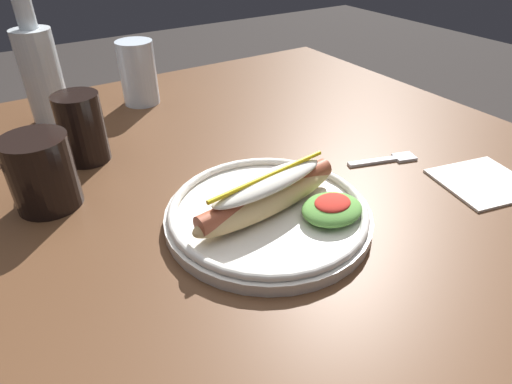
% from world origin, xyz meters
% --- Properties ---
extents(dining_table, '(1.10, 1.02, 0.74)m').
position_xyz_m(dining_table, '(0.00, 0.00, 0.64)').
color(dining_table, '#51331E').
rests_on(dining_table, ground_plane).
extents(hot_dog_plate, '(0.28, 0.28, 0.08)m').
position_xyz_m(hot_dog_plate, '(-0.03, -0.15, 0.76)').
color(hot_dog_plate, silver).
rests_on(hot_dog_plate, dining_table).
extents(fork, '(0.12, 0.05, 0.00)m').
position_xyz_m(fork, '(0.23, -0.12, 0.74)').
color(fork, silver).
rests_on(fork, dining_table).
extents(soda_cup, '(0.09, 0.09, 0.10)m').
position_xyz_m(soda_cup, '(-0.27, 0.05, 0.79)').
color(soda_cup, black).
rests_on(soda_cup, dining_table).
extents(water_cup, '(0.08, 0.08, 0.13)m').
position_xyz_m(water_cup, '(-0.03, 0.35, 0.81)').
color(water_cup, silver).
rests_on(water_cup, dining_table).
extents(extra_cup, '(0.07, 0.07, 0.11)m').
position_xyz_m(extra_cup, '(-0.19, 0.15, 0.80)').
color(extra_cup, black).
rests_on(extra_cup, dining_table).
extents(glass_bottle, '(0.07, 0.07, 0.26)m').
position_xyz_m(glass_bottle, '(-0.21, 0.35, 0.84)').
color(glass_bottle, silver).
rests_on(glass_bottle, dining_table).
extents(napkin, '(0.15, 0.15, 0.00)m').
position_xyz_m(napkin, '(0.30, -0.25, 0.74)').
color(napkin, white).
rests_on(napkin, dining_table).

